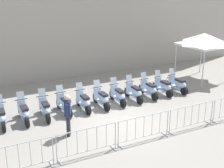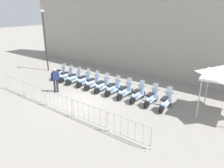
{
  "view_description": "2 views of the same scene",
  "coord_description": "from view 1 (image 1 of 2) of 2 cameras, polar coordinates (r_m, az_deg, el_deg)",
  "views": [
    {
      "loc": [
        -6.83,
        -10.19,
        5.9
      ],
      "look_at": [
        0.88,
        2.23,
        1.02
      ],
      "focal_mm": 49.69,
      "sensor_mm": 36.0,
      "label": 1
    },
    {
      "loc": [
        8.25,
        -9.16,
        5.42
      ],
      "look_at": [
        1.51,
        1.26,
        1.05
      ],
      "focal_mm": 33.78,
      "sensor_mm": 36.0,
      "label": 2
    }
  ],
  "objects": [
    {
      "name": "motorcycle_2",
      "position": [
        14.22,
        -12.19,
        -4.49
      ],
      "size": [
        0.63,
        1.72,
        1.24
      ],
      "color": "black",
      "rests_on": "ground"
    },
    {
      "name": "motorcycle_1",
      "position": [
        14.06,
        -15.88,
        -5.06
      ],
      "size": [
        0.57,
        1.73,
        1.24
      ],
      "color": "black",
      "rests_on": "ground"
    },
    {
      "name": "ground_plane",
      "position": [
        13.61,
        1.81,
        -7.23
      ],
      "size": [
        120.0,
        120.0,
        0.0
      ],
      "primitive_type": "plane",
      "color": "gray"
    },
    {
      "name": "motorcycle_8",
      "position": [
        16.48,
        6.83,
        -0.96
      ],
      "size": [
        0.56,
        1.73,
        1.24
      ],
      "color": "black",
      "rests_on": "ground"
    },
    {
      "name": "barrier_segment_3",
      "position": [
        13.36,
        14.43,
        -5.88
      ],
      "size": [
        2.25,
        0.61,
        1.07
      ],
      "color": "#B2B5B7",
      "rests_on": "ground"
    },
    {
      "name": "motorcycle_4",
      "position": [
        14.78,
        -5.22,
        -3.24
      ],
      "size": [
        0.57,
        1.73,
        1.24
      ],
      "color": "black",
      "rests_on": "ground"
    },
    {
      "name": "motorcycle_3",
      "position": [
        14.55,
        -8.72,
        -3.74
      ],
      "size": [
        0.56,
        1.72,
        1.24
      ],
      "color": "black",
      "rests_on": "ground"
    },
    {
      "name": "motorcycle_10",
      "position": [
        17.53,
        11.99,
        -0.05
      ],
      "size": [
        0.56,
        1.72,
        1.24
      ],
      "color": "black",
      "rests_on": "ground"
    },
    {
      "name": "canopy_tent",
      "position": [
        19.76,
        16.6,
        7.84
      ],
      "size": [
        2.54,
        2.54,
        2.91
      ],
      "color": "silver",
      "rests_on": "ground"
    },
    {
      "name": "barrier_segment_1",
      "position": [
        11.07,
        -4.59,
        -10.63
      ],
      "size": [
        2.25,
        0.61,
        1.07
      ],
      "color": "#B2B5B7",
      "rests_on": "ground"
    },
    {
      "name": "barrier_segment_0",
      "position": [
        10.54,
        -16.75,
        -13.04
      ],
      "size": [
        2.25,
        0.61,
        1.07
      ],
      "color": "#B2B5B7",
      "rests_on": "ground"
    },
    {
      "name": "motorcycle_9",
      "position": [
        17.01,
        9.42,
        -0.46
      ],
      "size": [
        0.56,
        1.72,
        1.24
      ],
      "color": "black",
      "rests_on": "ground"
    },
    {
      "name": "barrier_segment_2",
      "position": [
        12.04,
        5.88,
        -8.14
      ],
      "size": [
        2.25,
        0.61,
        1.07
      ],
      "color": "#B2B5B7",
      "rests_on": "ground"
    },
    {
      "name": "motorcycle_5",
      "position": [
        15.1,
        -1.89,
        -2.68
      ],
      "size": [
        0.56,
        1.73,
        1.24
      ],
      "color": "black",
      "rests_on": "ground"
    },
    {
      "name": "motorcycle_6",
      "position": [
        15.53,
        1.16,
        -2.07
      ],
      "size": [
        0.6,
        1.72,
        1.24
      ],
      "color": "black",
      "rests_on": "ground"
    },
    {
      "name": "officer_near_row_end",
      "position": [
        12.32,
        -8.14,
        -5.27
      ],
      "size": [
        0.37,
        0.48,
        1.73
      ],
      "color": "#23232D",
      "rests_on": "ground"
    },
    {
      "name": "motorcycle_7",
      "position": [
        15.96,
        4.13,
        -1.53
      ],
      "size": [
        0.56,
        1.73,
        1.24
      ],
      "color": "black",
      "rests_on": "ground"
    },
    {
      "name": "motorcycle_0",
      "position": [
        13.97,
        -19.67,
        -5.63
      ],
      "size": [
        0.6,
        1.72,
        1.24
      ],
      "color": "black",
      "rests_on": "ground"
    }
  ]
}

